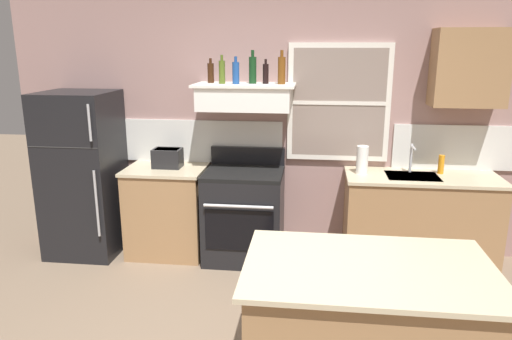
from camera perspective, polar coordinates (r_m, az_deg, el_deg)
back_wall at (r=4.89m, az=2.41°, el=5.88°), size 5.40×0.11×2.70m
refrigerator at (r=5.16m, az=-19.93°, el=-0.46°), size 0.70×0.72×1.66m
counter_left_of_stove at (r=5.00m, az=-10.49°, el=-4.76°), size 0.79×0.63×0.91m
toaster at (r=4.86m, az=-10.51°, el=1.45°), size 0.30×0.20×0.19m
stove_range at (r=4.79m, az=-1.42°, el=-5.28°), size 0.76×0.69×1.09m
range_hood_shelf at (r=4.62m, az=-1.34°, el=8.76°), size 0.96×0.52×0.24m
bottle_brown_stout at (r=4.73m, az=-5.42°, el=11.50°), size 0.06×0.06×0.23m
bottle_olive_oil_square at (r=4.61m, az=-4.08°, el=11.63°), size 0.06×0.06×0.27m
bottle_blue_liqueur at (r=4.57m, az=-2.42°, el=11.55°), size 0.07×0.07×0.25m
bottle_dark_green_wine at (r=4.62m, az=-0.40°, el=11.90°), size 0.07×0.07×0.31m
bottle_balsamic_dark at (r=4.60m, az=1.16°, el=11.45°), size 0.06×0.06×0.23m
bottle_amber_wine at (r=4.56m, az=3.08°, el=11.84°), size 0.07×0.07×0.31m
counter_right_with_sink at (r=4.89m, az=18.85°, el=-5.76°), size 1.43×0.63×0.91m
sink_faucet at (r=4.79m, az=18.08°, el=1.71°), size 0.03×0.17×0.28m
paper_towel_roll at (r=4.64m, az=12.55°, el=1.17°), size 0.11×0.11×0.27m
dish_soap_bottle at (r=4.88m, az=21.22°, el=0.63°), size 0.06×0.06×0.18m
kitchen_island at (r=3.01m, az=12.83°, el=-18.83°), size 1.40×0.90×0.91m
upper_cabinet_right at (r=4.84m, az=24.09°, el=11.06°), size 0.64×0.32×0.70m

